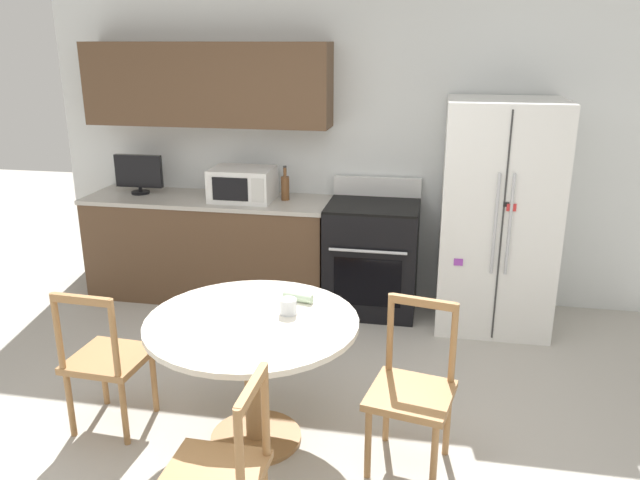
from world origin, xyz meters
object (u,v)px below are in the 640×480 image
at_px(oven_range, 372,256).
at_px(dining_chair_left, 107,360).
at_px(refrigerator, 497,216).
at_px(countertop_tv, 139,173).
at_px(dining_chair_right, 412,392).
at_px(candle_glass, 288,307).
at_px(counter_bottle, 285,187).
at_px(microwave, 243,184).
at_px(dining_chair_near, 219,477).

relative_size(oven_range, dining_chair_left, 1.20).
bearing_deg(dining_chair_left, refrigerator, 43.01).
xyz_separation_m(refrigerator, countertop_tv, (-3.04, 0.13, 0.20)).
relative_size(countertop_tv, dining_chair_left, 0.47).
distance_m(refrigerator, dining_chair_right, 2.06).
bearing_deg(candle_glass, dining_chair_right, -12.20).
bearing_deg(counter_bottle, microwave, -169.48).
relative_size(refrigerator, dining_chair_near, 1.97).
distance_m(refrigerator, counter_bottle, 1.74).
height_order(refrigerator, dining_chair_near, refrigerator).
distance_m(oven_range, dining_chair_right, 2.05).
relative_size(dining_chair_right, dining_chair_left, 1.00).
distance_m(oven_range, counter_bottle, 0.93).
distance_m(oven_range, dining_chair_near, 2.86).
xyz_separation_m(countertop_tv, dining_chair_right, (2.50, -2.07, -0.65)).
height_order(dining_chair_right, dining_chair_left, same).
distance_m(microwave, dining_chair_left, 2.10).
distance_m(refrigerator, microwave, 2.09).
bearing_deg(dining_chair_near, dining_chair_right, -41.89).
bearing_deg(counter_bottle, oven_range, -5.68).
distance_m(countertop_tv, dining_chair_right, 3.31).
height_order(oven_range, countertop_tv, countertop_tv).
bearing_deg(counter_bottle, dining_chair_right, -60.33).
bearing_deg(dining_chair_near, candle_glass, -3.16).
relative_size(microwave, dining_chair_left, 0.58).
relative_size(dining_chair_near, candle_glass, 9.45).
bearing_deg(oven_range, countertop_tv, 178.30).
bearing_deg(countertop_tv, dining_chair_near, -59.18).
distance_m(dining_chair_left, candle_glass, 1.12).
distance_m(oven_range, candle_glass, 1.90).
height_order(countertop_tv, counter_bottle, countertop_tv).
height_order(refrigerator, countertop_tv, refrigerator).
distance_m(microwave, dining_chair_near, 3.01).
bearing_deg(dining_chair_near, microwave, 16.04).
xyz_separation_m(counter_bottle, candle_glass, (0.49, -1.93, -0.22)).
relative_size(counter_bottle, dining_chair_left, 0.32).
xyz_separation_m(countertop_tv, candle_glass, (1.80, -1.92, -0.29)).
distance_m(oven_range, countertop_tv, 2.16).
xyz_separation_m(microwave, counter_bottle, (0.35, 0.07, -0.03)).
bearing_deg(dining_chair_right, countertop_tv, -28.48).
relative_size(microwave, candle_glass, 5.44).
height_order(oven_range, microwave, microwave).
relative_size(oven_range, microwave, 2.08).
height_order(refrigerator, counter_bottle, refrigerator).
relative_size(countertop_tv, dining_chair_right, 0.47).
height_order(refrigerator, microwave, refrigerator).
bearing_deg(candle_glass, dining_chair_near, -94.14).
bearing_deg(dining_chair_left, countertop_tv, 113.08).
bearing_deg(candle_glass, countertop_tv, 133.19).
xyz_separation_m(refrigerator, microwave, (-2.08, 0.08, 0.15)).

